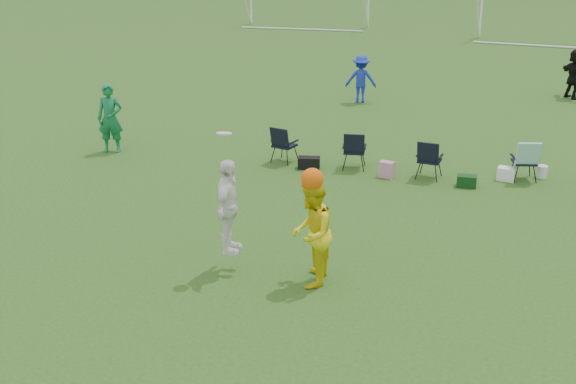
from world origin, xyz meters
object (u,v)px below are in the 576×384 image
at_px(fielder_blue, 361,79).
at_px(center_contest, 281,222).
at_px(fielder_black, 575,74).
at_px(goal_mid, 553,4).
at_px(fielder_green_near, 110,118).

height_order(fielder_blue, center_contest, center_contest).
distance_m(fielder_black, goal_mid, 13.84).
relative_size(fielder_blue, fielder_black, 0.93).
distance_m(fielder_blue, goal_mid, 18.00).
height_order(fielder_blue, goal_mid, goal_mid).
xyz_separation_m(fielder_green_near, goal_mid, (11.33, 24.73, 0.99)).
relative_size(fielder_black, center_contest, 0.68).
bearing_deg(goal_mid, fielder_black, -82.81).
relative_size(fielder_blue, center_contest, 0.63).
height_order(center_contest, goal_mid, center_contest).
bearing_deg(fielder_black, fielder_blue, 76.93).
xyz_separation_m(fielder_black, center_contest, (-5.24, -16.60, 0.19)).
distance_m(fielder_green_near, goal_mid, 27.22).
bearing_deg(fielder_green_near, fielder_blue, 40.52).
bearing_deg(fielder_blue, goal_mid, -123.06).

